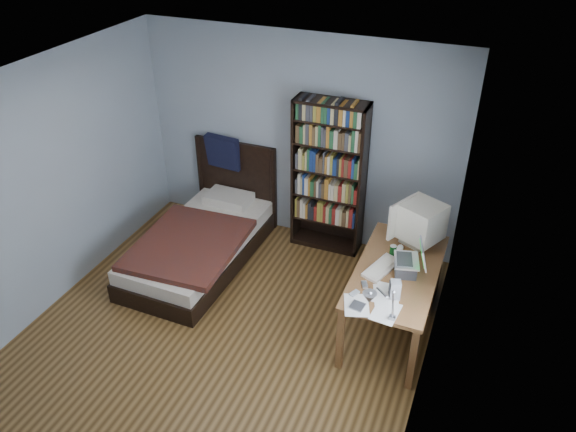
% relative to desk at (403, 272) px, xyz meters
% --- Properties ---
extents(room, '(4.20, 4.24, 2.50)m').
position_rel_desk_xyz_m(room, '(-1.48, -1.18, 0.84)').
color(room, '#4C3216').
rests_on(room, ground).
extents(desk, '(0.75, 1.48, 0.73)m').
position_rel_desk_xyz_m(desk, '(0.00, 0.00, 0.00)').
color(desk, brown).
rests_on(desk, floor).
extents(crt_monitor, '(0.54, 0.50, 0.46)m').
position_rel_desk_xyz_m(crt_monitor, '(0.08, 0.09, 0.58)').
color(crt_monitor, beige).
rests_on(crt_monitor, desk).
extents(laptop, '(0.35, 0.34, 0.36)m').
position_rel_desk_xyz_m(laptop, '(0.09, -0.43, 0.42)').
color(laptop, '#2D2D30').
rests_on(laptop, desk).
extents(desk_lamp, '(0.21, 0.47, 0.55)m').
position_rel_desk_xyz_m(desk_lamp, '(0.00, -1.43, 0.76)').
color(desk_lamp, '#99999E').
rests_on(desk_lamp, desk).
extents(keyboard, '(0.30, 0.47, 0.04)m').
position_rel_desk_xyz_m(keyboard, '(-0.14, -0.46, 0.33)').
color(keyboard, beige).
rests_on(keyboard, desk).
extents(speaker, '(0.11, 0.11, 0.18)m').
position_rel_desk_xyz_m(speaker, '(0.06, -0.82, 0.41)').
color(speaker, gray).
rests_on(speaker, desk).
extents(soda_can, '(0.06, 0.06, 0.11)m').
position_rel_desk_xyz_m(soda_can, '(-0.09, -0.21, 0.38)').
color(soda_can, '#083D1C').
rests_on(soda_can, desk).
extents(mouse, '(0.07, 0.12, 0.04)m').
position_rel_desk_xyz_m(mouse, '(-0.05, -0.07, 0.34)').
color(mouse, silver).
rests_on(mouse, desk).
extents(phone_silver, '(0.09, 0.11, 0.02)m').
position_rel_desk_xyz_m(phone_silver, '(-0.22, -0.75, 0.33)').
color(phone_silver, silver).
rests_on(phone_silver, desk).
extents(phone_grey, '(0.09, 0.11, 0.02)m').
position_rel_desk_xyz_m(phone_grey, '(-0.27, -0.90, 0.33)').
color(phone_grey, gray).
rests_on(phone_grey, desk).
extents(external_drive, '(0.13, 0.13, 0.02)m').
position_rel_desk_xyz_m(external_drive, '(-0.20, -1.06, 0.33)').
color(external_drive, gray).
rests_on(external_drive, desk).
extents(bookshelf, '(0.83, 0.30, 1.84)m').
position_rel_desk_xyz_m(bookshelf, '(-1.07, 0.76, 0.51)').
color(bookshelf, black).
rests_on(bookshelf, floor).
extents(bed, '(1.15, 2.11, 1.16)m').
position_rel_desk_xyz_m(bed, '(-2.32, -0.05, -0.16)').
color(bed, black).
rests_on(bed, floor).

